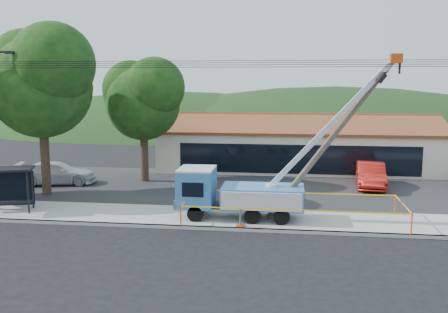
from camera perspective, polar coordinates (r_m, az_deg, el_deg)
ground at (r=22.93m, az=-1.23°, el=-9.94°), size 120.00×120.00×0.00m
curb at (r=24.89m, az=-0.50°, el=-8.24°), size 60.00×0.25×0.15m
sidewalk at (r=26.69m, az=0.07°, el=-7.06°), size 60.00×4.00×0.15m
parking_lot at (r=34.42m, az=1.78°, el=-3.49°), size 60.00×12.00×0.10m
strip_mall at (r=41.82m, az=8.35°, el=1.15°), size 22.50×8.53×4.67m
tree_west_near at (r=33.21m, az=-20.22°, el=8.53°), size 7.56×6.72×10.80m
tree_lot at (r=35.99m, az=-9.24°, el=6.83°), size 6.30×5.60×8.94m
hill_west at (r=78.97m, az=-5.99°, el=3.37°), size 78.40×56.00×28.00m
hill_center at (r=77.12m, az=12.42°, el=3.08°), size 89.60×64.00×32.00m
utility_truck at (r=26.17m, az=1.60°, el=-3.98°), size 11.13×3.54×8.46m
leaning_pole at (r=25.91m, az=12.58°, el=2.60°), size 6.27×1.74×8.40m
bus_shelter at (r=29.91m, az=-23.29°, el=-2.39°), size 2.88×2.24×2.45m
caution_tape at (r=25.99m, az=7.85°, el=-5.56°), size 11.01×3.80×1.10m
car_silver at (r=33.86m, az=-2.73°, el=-3.79°), size 2.14×4.43×1.46m
car_red at (r=35.49m, az=16.36°, el=-3.56°), size 2.24×5.28×1.69m
car_white at (r=37.11m, az=-18.51°, el=-3.13°), size 5.72×3.37×1.55m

